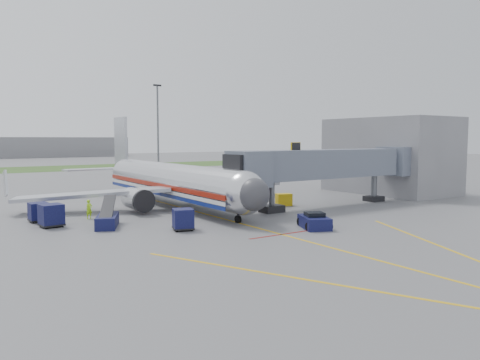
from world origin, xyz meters
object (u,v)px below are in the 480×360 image
airliner (171,181)px  belt_loader (107,220)px  ramp_worker (89,209)px  pushback_tug (314,221)px

airliner → belt_loader: airliner is taller
belt_loader → ramp_worker: 4.75m
airliner → ramp_worker: airliner is taller
pushback_tug → belt_loader: size_ratio=0.75×
pushback_tug → ramp_worker: (-13.91, 14.68, 0.33)m
pushback_tug → airliner: bearing=101.4°
airliner → belt_loader: bearing=-138.6°
airliner → pushback_tug: (3.80, -18.75, -2.09)m
airliner → ramp_worker: bearing=-158.1°
belt_loader → pushback_tug: bearing=-35.8°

